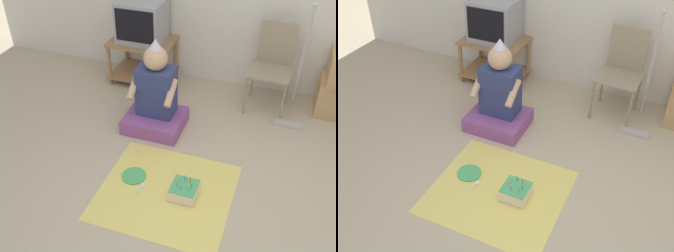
# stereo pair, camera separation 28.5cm
# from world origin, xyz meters

# --- Properties ---
(ground_plane) EXTENTS (16.00, 16.00, 0.00)m
(ground_plane) POSITION_xyz_m (0.00, 0.00, 0.00)
(ground_plane) COLOR tan
(tv_stand) EXTENTS (0.69, 0.52, 0.49)m
(tv_stand) POSITION_xyz_m (-1.19, 1.77, 0.29)
(tv_stand) COLOR #997047
(tv_stand) RESTS_ON ground_plane
(tv) EXTENTS (0.48, 0.44, 0.44)m
(tv) POSITION_xyz_m (-1.19, 1.78, 0.71)
(tv) COLOR #99999E
(tv) RESTS_ON tv_stand
(folding_chair) EXTENTS (0.43, 0.41, 0.87)m
(folding_chair) POSITION_xyz_m (0.23, 1.71, 0.50)
(folding_chair) COLOR gray
(folding_chair) RESTS_ON ground_plane
(dust_mop) EXTENTS (0.28, 0.43, 1.21)m
(dust_mop) POSITION_xyz_m (0.49, 1.49, 0.36)
(dust_mop) COLOR #B2ADA3
(dust_mop) RESTS_ON ground_plane
(person_seated) EXTENTS (0.55, 0.48, 0.90)m
(person_seated) POSITION_xyz_m (-0.74, 0.97, 0.30)
(person_seated) COLOR #8C4C8C
(person_seated) RESTS_ON ground_plane
(party_cloth) EXTENTS (1.04, 0.97, 0.01)m
(party_cloth) POSITION_xyz_m (-0.35, 0.15, 0.00)
(party_cloth) COLOR #EAD666
(party_cloth) RESTS_ON ground_plane
(birthday_cake) EXTENTS (0.21, 0.21, 0.17)m
(birthday_cake) POSITION_xyz_m (-0.20, 0.16, 0.06)
(birthday_cake) COLOR #F4E0C6
(birthday_cake) RESTS_ON party_cloth
(paper_plate) EXTENTS (0.20, 0.20, 0.01)m
(paper_plate) POSITION_xyz_m (-0.66, 0.23, 0.01)
(paper_plate) COLOR #4CB266
(paper_plate) RESTS_ON party_cloth
(plastic_spoon_near) EXTENTS (0.05, 0.14, 0.01)m
(plastic_spoon_near) POSITION_xyz_m (-0.55, 0.14, 0.01)
(plastic_spoon_near) COLOR white
(plastic_spoon_near) RESTS_ON party_cloth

